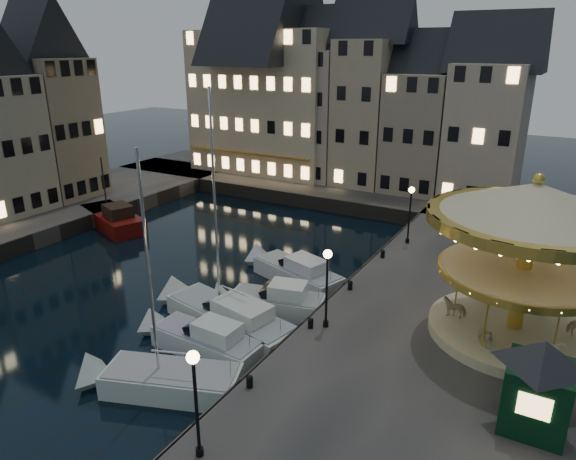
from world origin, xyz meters
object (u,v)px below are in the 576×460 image
Objects in this scene: streetlamp_a at (195,389)px; bollard_a at (250,381)px; streetlamp_b at (327,277)px; bollard_b at (311,322)px; motorboat_c at (225,315)px; bollard_c at (350,285)px; motorboat_b at (201,340)px; ticket_kiosk at (541,370)px; streetlamp_c at (410,207)px; carousel at (530,233)px; bollard_d at (383,253)px; motorboat_a at (160,380)px; motorboat_e at (293,272)px; motorboat_d at (270,302)px; red_fishing_boat at (113,219)px.

bollard_a is at bearing 98.53° from streetlamp_a.
streetlamp_b is 2.54m from bollard_b.
motorboat_c is at bearing -172.68° from streetlamp_b.
motorboat_b reaches higher than bollard_c.
bollard_b is at bearing 90.00° from bollard_a.
streetlamp_b is 1.01× the size of ticket_kiosk.
streetlamp_c reaches higher than ticket_kiosk.
streetlamp_c is 0.60× the size of motorboat_b.
motorboat_c is (-0.37, 2.60, 0.04)m from motorboat_b.
carousel is 7.31m from ticket_kiosk.
bollard_c is (0.00, 10.50, 0.00)m from bollard_a.
bollard_d is at bearing 129.20° from ticket_kiosk.
motorboat_a is 1.56× the size of motorboat_e.
streetlamp_b is at bearing -86.57° from bollard_d.
bollard_b is (-0.60, -0.50, -2.41)m from streetlamp_b.
bollard_c is (0.00, 5.00, 0.00)m from bollard_b.
motorboat_d is (0.90, 5.26, -0.00)m from motorboat_b.
carousel is at bearing -49.24° from streetlamp_c.
carousel reaches higher than bollard_c.
streetlamp_a is 0.60× the size of motorboat_b.
motorboat_a is (-4.34, -11.26, -1.06)m from bollard_c.
streetlamp_b is 10.30m from bollard_d.
bollard_c is (-0.60, 14.50, -2.41)m from streetlamp_a.
streetlamp_a reaches higher than bollard_b.
motorboat_e is (-5.39, -7.21, -3.38)m from streetlamp_c.
bollard_c is 23.70m from red_fishing_boat.
motorboat_e is (-4.79, 6.79, -0.96)m from bollard_b.
carousel reaches higher than bollard_a.
motorboat_d reaches higher than bollard_b.
motorboat_c is at bearing 121.84° from streetlamp_a.
streetlamp_c is at bearing 90.00° from streetlamp_a.
ticket_kiosk is at bearing -17.60° from red_fishing_boat.
red_fishing_boat is (-18.64, 11.33, 0.07)m from motorboat_b.
red_fishing_boat is (-19.09, 14.74, 0.17)m from motorboat_a.
motorboat_e is (-5.39, 6.29, -3.38)m from streetlamp_b.
bollard_d is at bearing 90.00° from bollard_c.
bollard_c is at bearing 92.37° from streetlamp_a.
carousel is at bearing -10.19° from motorboat_e.
bollard_b is (-0.60, 9.50, -2.41)m from streetlamp_a.
bollard_c is at bearing 33.66° from motorboat_d.
motorboat_a is 18.05m from carousel.
bollard_a is at bearing -90.00° from bollard_b.
streetlamp_b reaches higher than bollard_c.
motorboat_b is (-4.78, -13.34, -0.96)m from bollard_d.
motorboat_b is (-4.78, -7.84, -0.96)m from bollard_c.
bollard_a and bollard_c have the same top height.
streetlamp_a is 4.71m from bollard_a.
motorboat_a reaches higher than bollard_d.
streetlamp_a is at bearing -86.39° from bollard_b.
motorboat_b is 15.50m from ticket_kiosk.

